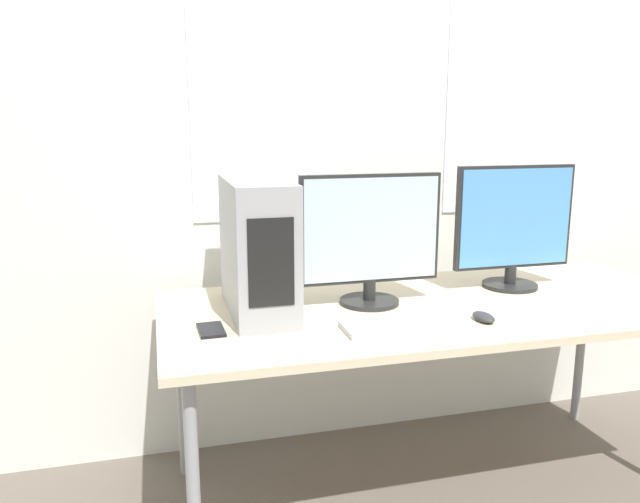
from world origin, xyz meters
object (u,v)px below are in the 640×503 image
Objects in this scene: cell_phone at (211,330)px; keyboard at (407,325)px; pc_tower at (258,247)px; mouse at (484,317)px; monitor_main at (370,238)px; monitor_right_near at (514,225)px.

keyboard is at bearing -14.11° from cell_phone.
pc_tower reaches higher than keyboard.
mouse is at bearing 0.30° from keyboard.
monitor_main reaches higher than mouse.
keyboard is at bearing -34.75° from pc_tower.
monitor_right_near is at bearing 8.52° from cell_phone.
mouse reaches higher than keyboard.
monitor_right_near reaches higher than keyboard.
monitor_right_near is 4.61× the size of mouse.
keyboard reaches higher than cell_phone.
mouse is (0.28, 0.00, 0.00)m from keyboard.
cell_phone is (-0.18, -0.17, -0.23)m from pc_tower.
pc_tower is 0.57m from keyboard.
mouse is (0.30, -0.29, -0.23)m from monitor_main.
pc_tower is 0.80m from mouse.
mouse is at bearing -22.86° from pc_tower.
cell_phone is at bearing -169.32° from monitor_right_near.
monitor_main reaches higher than pc_tower.
mouse is at bearing -10.38° from cell_phone.
keyboard is (0.03, -0.29, -0.23)m from monitor_main.
monitor_main is at bearing -1.75° from pc_tower.
pc_tower is at bearing 145.25° from keyboard.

